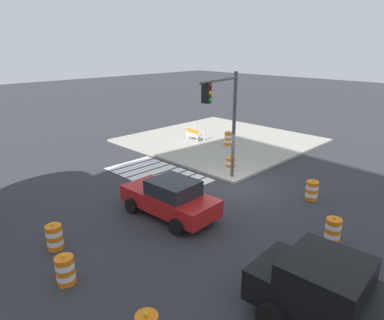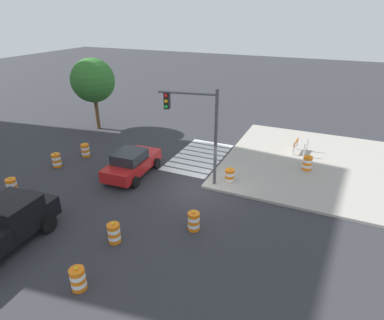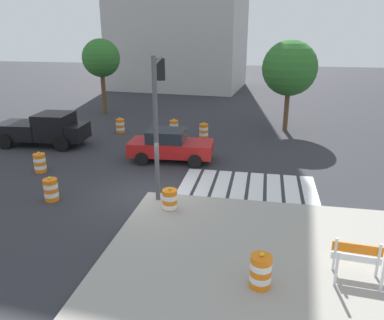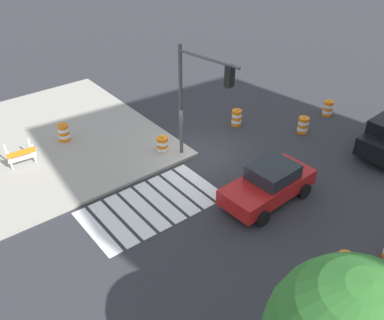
% 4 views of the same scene
% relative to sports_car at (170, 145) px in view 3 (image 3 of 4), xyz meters
% --- Properties ---
extents(ground_plane, '(120.00, 120.00, 0.00)m').
position_rel_sports_car_xyz_m(ground_plane, '(0.16, -4.52, -0.81)').
color(ground_plane, '#2D2D33').
extents(sidewalk_corner, '(12.00, 12.00, 0.15)m').
position_rel_sports_car_xyz_m(sidewalk_corner, '(6.16, -10.52, -0.74)').
color(sidewalk_corner, '#9E998E').
rests_on(sidewalk_corner, ground).
extents(crosswalk_stripes, '(5.85, 3.20, 0.02)m').
position_rel_sports_car_xyz_m(crosswalk_stripes, '(4.16, -2.72, -0.80)').
color(crosswalk_stripes, silver).
rests_on(crosswalk_stripes, ground).
extents(sports_car, '(4.39, 2.30, 1.63)m').
position_rel_sports_car_xyz_m(sports_car, '(0.00, 0.00, 0.00)').
color(sports_car, red).
rests_on(sports_car, ground).
extents(pickup_truck, '(5.25, 2.58, 1.92)m').
position_rel_sports_car_xyz_m(pickup_truck, '(-7.78, 1.29, 0.16)').
color(pickup_truck, black).
rests_on(pickup_truck, ground).
extents(traffic_barrel_near_corner, '(0.56, 0.56, 1.02)m').
position_rel_sports_car_xyz_m(traffic_barrel_near_corner, '(-5.72, -2.84, -0.36)').
color(traffic_barrel_near_corner, orange).
rests_on(traffic_barrel_near_corner, ground).
extents(traffic_barrel_crosswalk_end, '(0.56, 0.56, 1.02)m').
position_rel_sports_car_xyz_m(traffic_barrel_crosswalk_end, '(-4.61, 4.85, -0.36)').
color(traffic_barrel_crosswalk_end, orange).
rests_on(traffic_barrel_crosswalk_end, ground).
extents(traffic_barrel_median_near, '(0.56, 0.56, 1.02)m').
position_rel_sports_car_xyz_m(traffic_barrel_median_near, '(1.42, -5.82, -0.36)').
color(traffic_barrel_median_near, orange).
rests_on(traffic_barrel_median_near, ground).
extents(traffic_barrel_far_curb, '(0.56, 0.56, 1.02)m').
position_rel_sports_car_xyz_m(traffic_barrel_far_curb, '(-3.50, -5.68, -0.36)').
color(traffic_barrel_far_curb, orange).
rests_on(traffic_barrel_far_curb, ground).
extents(traffic_barrel_lane_center, '(0.56, 0.56, 1.02)m').
position_rel_sports_car_xyz_m(traffic_barrel_lane_center, '(1.03, 4.55, -0.36)').
color(traffic_barrel_lane_center, orange).
rests_on(traffic_barrel_lane_center, ground).
extents(traffic_barrel_opposite_curb, '(0.56, 0.56, 1.02)m').
position_rel_sports_car_xyz_m(traffic_barrel_opposite_curb, '(-1.03, 5.15, -0.36)').
color(traffic_barrel_opposite_curb, orange).
rests_on(traffic_barrel_opposite_curb, ground).
extents(traffic_barrel_on_sidewalk, '(0.56, 0.56, 1.02)m').
position_rel_sports_car_xyz_m(traffic_barrel_on_sidewalk, '(4.84, -9.81, -0.21)').
color(traffic_barrel_on_sidewalk, orange).
rests_on(traffic_barrel_on_sidewalk, sidewalk_corner).
extents(construction_barricade, '(1.30, 0.88, 1.00)m').
position_rel_sports_car_xyz_m(construction_barricade, '(7.36, -8.89, -0.09)').
color(construction_barricade, silver).
rests_on(construction_barricade, sidewalk_corner).
extents(traffic_light_pole, '(0.87, 3.25, 5.50)m').
position_rel_sports_car_xyz_m(traffic_light_pole, '(0.54, -4.01, 3.10)').
color(traffic_light_pole, '#4C4C51').
rests_on(traffic_light_pole, sidewalk_corner).
extents(street_tree_streetside_near, '(2.90, 2.90, 5.84)m').
position_rel_sports_car_xyz_m(street_tree_streetside_near, '(-7.93, 10.14, 3.53)').
color(street_tree_streetside_near, brown).
rests_on(street_tree_streetside_near, ground).
extents(street_tree_streetside_mid, '(3.54, 3.54, 5.90)m').
position_rel_sports_car_xyz_m(street_tree_streetside_mid, '(6.13, 7.51, 3.30)').
color(street_tree_streetside_mid, brown).
rests_on(street_tree_streetside_mid, ground).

